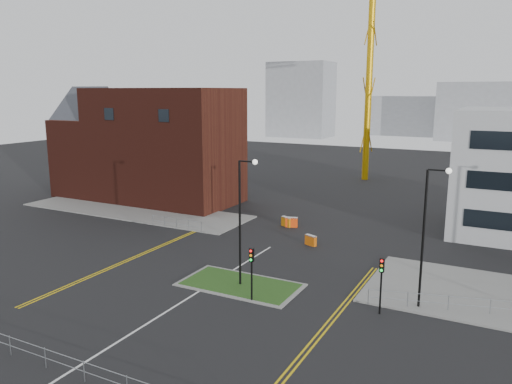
% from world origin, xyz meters
% --- Properties ---
extents(ground, '(200.00, 200.00, 0.00)m').
position_xyz_m(ground, '(0.00, 0.00, 0.00)').
color(ground, black).
rests_on(ground, ground).
extents(pavement_left, '(28.00, 8.00, 0.12)m').
position_xyz_m(pavement_left, '(-20.00, 22.00, 0.06)').
color(pavement_left, slate).
rests_on(pavement_left, ground).
extents(island_kerb, '(8.60, 4.60, 0.08)m').
position_xyz_m(island_kerb, '(2.00, 8.00, 0.04)').
color(island_kerb, slate).
rests_on(island_kerb, ground).
extents(grass_island, '(8.00, 4.00, 0.12)m').
position_xyz_m(grass_island, '(2.00, 8.00, 0.06)').
color(grass_island, '#214416').
rests_on(grass_island, ground).
extents(brick_building, '(24.20, 10.07, 14.24)m').
position_xyz_m(brick_building, '(-22.97, 28.00, 6.85)').
color(brick_building, '#431810').
rests_on(brick_building, ground).
extents(tower_crane, '(49.30, 21.34, 36.54)m').
position_xyz_m(tower_crane, '(3.47, 57.28, 25.28)').
color(tower_crane, '#D49A0C').
rests_on(tower_crane, ground).
extents(streetlamp_island, '(1.46, 0.36, 9.18)m').
position_xyz_m(streetlamp_island, '(2.22, 8.00, 5.41)').
color(streetlamp_island, black).
rests_on(streetlamp_island, ground).
extents(streetlamp_right_near, '(1.46, 0.36, 9.18)m').
position_xyz_m(streetlamp_right_near, '(14.22, 10.00, 5.41)').
color(streetlamp_right_near, black).
rests_on(streetlamp_right_near, ground).
extents(traffic_light_island, '(0.28, 0.33, 3.65)m').
position_xyz_m(traffic_light_island, '(4.00, 5.98, 2.57)').
color(traffic_light_island, black).
rests_on(traffic_light_island, ground).
extents(traffic_light_right, '(0.28, 0.33, 3.65)m').
position_xyz_m(traffic_light_right, '(12.00, 7.98, 2.57)').
color(traffic_light_right, black).
rests_on(traffic_light_right, ground).
extents(railing_front, '(24.05, 0.05, 1.10)m').
position_xyz_m(railing_front, '(0.00, -6.00, 0.78)').
color(railing_front, gray).
rests_on(railing_front, ground).
extents(railing_left, '(6.05, 0.05, 1.10)m').
position_xyz_m(railing_left, '(-11.00, 18.00, 0.74)').
color(railing_left, gray).
rests_on(railing_left, ground).
extents(centre_line, '(0.15, 30.00, 0.01)m').
position_xyz_m(centre_line, '(0.00, 2.00, 0.01)').
color(centre_line, silver).
rests_on(centre_line, ground).
extents(yellow_left_a, '(0.12, 24.00, 0.01)m').
position_xyz_m(yellow_left_a, '(-9.00, 10.00, 0.01)').
color(yellow_left_a, gold).
rests_on(yellow_left_a, ground).
extents(yellow_left_b, '(0.12, 24.00, 0.01)m').
position_xyz_m(yellow_left_b, '(-8.70, 10.00, 0.01)').
color(yellow_left_b, gold).
rests_on(yellow_left_b, ground).
extents(yellow_right_a, '(0.12, 20.00, 0.01)m').
position_xyz_m(yellow_right_a, '(9.50, 6.00, 0.01)').
color(yellow_right_a, gold).
rests_on(yellow_right_a, ground).
extents(yellow_right_b, '(0.12, 20.00, 0.01)m').
position_xyz_m(yellow_right_b, '(9.80, 6.00, 0.01)').
color(yellow_right_b, gold).
rests_on(yellow_right_b, ground).
extents(skyline_a, '(18.00, 12.00, 22.00)m').
position_xyz_m(skyline_a, '(-40.00, 120.00, 11.00)').
color(skyline_a, gray).
rests_on(skyline_a, ground).
extents(skyline_b, '(24.00, 12.00, 16.00)m').
position_xyz_m(skyline_b, '(10.00, 130.00, 8.00)').
color(skyline_b, gray).
rests_on(skyline_b, ground).
extents(skyline_d, '(30.00, 12.00, 12.00)m').
position_xyz_m(skyline_d, '(-8.00, 140.00, 6.00)').
color(skyline_d, gray).
rests_on(skyline_d, ground).
extents(barrier_left, '(1.26, 0.82, 1.01)m').
position_xyz_m(barrier_left, '(-1.56, 24.00, 0.55)').
color(barrier_left, orange).
rests_on(barrier_left, ground).
extents(barrier_mid, '(1.18, 0.76, 0.94)m').
position_xyz_m(barrier_mid, '(3.00, 19.16, 0.51)').
color(barrier_mid, '#D3590B').
rests_on(barrier_mid, ground).
extents(barrier_right, '(1.30, 0.77, 1.04)m').
position_xyz_m(barrier_right, '(-1.00, 24.00, 0.56)').
color(barrier_right, '#FF450E').
rests_on(barrier_right, ground).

